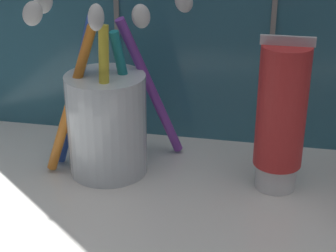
{
  "coord_description": "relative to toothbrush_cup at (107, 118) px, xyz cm",
  "views": [
    {
      "loc": [
        2.09,
        -39.93,
        28.41
      ],
      "look_at": [
        -6.38,
        2.24,
        8.72
      ],
      "focal_mm": 60.0,
      "sensor_mm": 36.0,
      "label": 1
    }
  ],
  "objects": [
    {
      "name": "toothpaste_tube",
      "position": [
        15.81,
        -0.06,
        1.51
      ],
      "size": [
        4.51,
        4.3,
        14.11
      ],
      "color": "white",
      "rests_on": "sink_counter"
    },
    {
      "name": "sink_counter",
      "position": [
        12.88,
        -5.65,
        -6.47
      ],
      "size": [
        62.52,
        29.42,
        2.0
      ],
      "primitive_type": "cube",
      "color": "silver",
      "rests_on": "ground"
    },
    {
      "name": "toothbrush_cup",
      "position": [
        0.0,
        0.0,
        0.0
      ],
      "size": [
        14.49,
        10.38,
        17.26
      ],
      "color": "silver",
      "rests_on": "sink_counter"
    }
  ]
}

